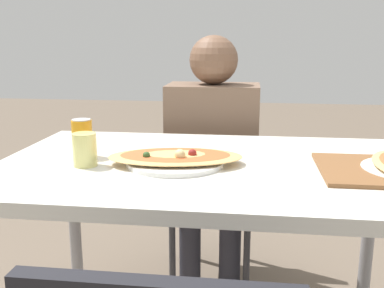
% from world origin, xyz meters
% --- Properties ---
extents(dining_table, '(1.32, 0.84, 0.77)m').
position_xyz_m(dining_table, '(0.00, 0.00, 0.69)').
color(dining_table, silver).
rests_on(dining_table, ground_plane).
extents(chair_far_seated, '(0.40, 0.40, 0.85)m').
position_xyz_m(chair_far_seated, '(-0.04, 0.75, 0.49)').
color(chair_far_seated, black).
rests_on(chair_far_seated, ground_plane).
extents(person_seated, '(0.41, 0.28, 1.17)m').
position_xyz_m(person_seated, '(-0.04, 0.64, 0.69)').
color(person_seated, '#2D2D38').
rests_on(person_seated, ground_plane).
extents(pizza_main, '(0.44, 0.30, 0.06)m').
position_xyz_m(pizza_main, '(-0.10, -0.03, 0.79)').
color(pizza_main, white).
rests_on(pizza_main, dining_table).
extents(soda_can, '(0.07, 0.07, 0.12)m').
position_xyz_m(soda_can, '(-0.42, 0.02, 0.83)').
color(soda_can, orange).
rests_on(soda_can, dining_table).
extents(drink_glass, '(0.07, 0.07, 0.10)m').
position_xyz_m(drink_glass, '(-0.37, -0.09, 0.82)').
color(drink_glass, '#E0DB7F').
rests_on(drink_glass, dining_table).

